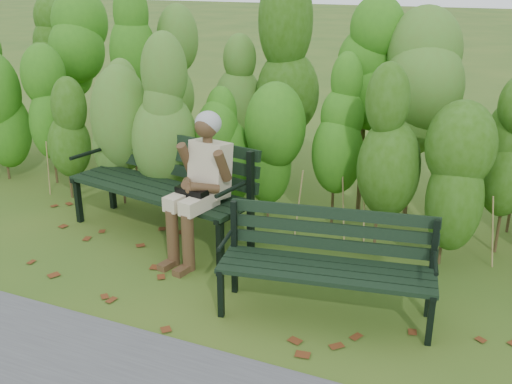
% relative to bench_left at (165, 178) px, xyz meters
% --- Properties ---
extents(ground, '(80.00, 80.00, 0.00)m').
position_rel_bench_left_xyz_m(ground, '(1.17, -0.71, -0.60)').
color(ground, '#2D5217').
extents(hedge_band, '(11.04, 1.67, 2.42)m').
position_rel_bench_left_xyz_m(hedge_band, '(1.17, 1.15, 0.66)').
color(hedge_band, '#47381E').
rests_on(hedge_band, ground).
extents(leaf_litter, '(5.87, 2.28, 0.01)m').
position_rel_bench_left_xyz_m(leaf_litter, '(1.48, -0.78, -0.59)').
color(leaf_litter, '#5B2C13').
rests_on(leaf_litter, ground).
extents(bench_left, '(2.11, 1.03, 1.01)m').
position_rel_bench_left_xyz_m(bench_left, '(0.00, 0.00, 0.00)').
color(bench_left, black).
rests_on(bench_left, ground).
extents(bench_right, '(1.73, 0.82, 0.83)m').
position_rel_bench_left_xyz_m(bench_right, '(1.98, -0.81, -0.11)').
color(bench_right, black).
rests_on(bench_right, ground).
extents(seated_woman, '(0.56, 0.82, 1.39)m').
position_rel_bench_left_xyz_m(seated_woman, '(0.59, -0.32, 0.20)').
color(seated_woman, tan).
rests_on(seated_woman, ground).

